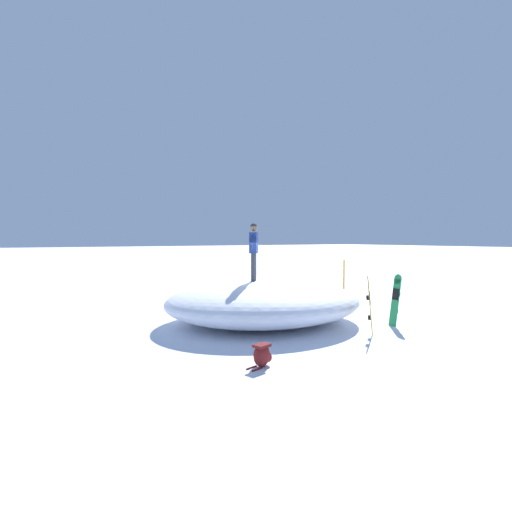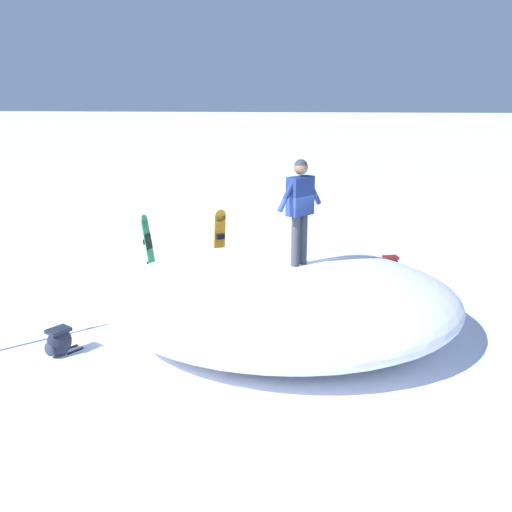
{
  "view_description": "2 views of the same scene",
  "coord_description": "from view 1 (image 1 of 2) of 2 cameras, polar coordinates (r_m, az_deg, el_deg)",
  "views": [
    {
      "loc": [
        -10.5,
        7.19,
        2.63
      ],
      "look_at": [
        -0.49,
        1.08,
        2.1
      ],
      "focal_mm": 27.69,
      "sensor_mm": 36.0,
      "label": 1
    },
    {
      "loc": [
        9.34,
        1.16,
        4.14
      ],
      "look_at": [
        -0.29,
        0.14,
        1.37
      ],
      "focal_mm": 40.19,
      "sensor_mm": 36.0,
      "label": 2
    }
  ],
  "objects": [
    {
      "name": "snowboard_secondary_upright",
      "position": [
        12.62,
        19.53,
        -5.9
      ],
      "size": [
        0.33,
        0.27,
        1.56
      ],
      "color": "#1E8C47",
      "rests_on": "ground"
    },
    {
      "name": "trail_marker_pole",
      "position": [
        16.26,
        12.58,
        -3.49
      ],
      "size": [
        0.1,
        0.1,
        1.78
      ],
      "color": "orange",
      "rests_on": "ground"
    },
    {
      "name": "snowboarder_standing",
      "position": [
        12.19,
        -0.33,
        1.45
      ],
      "size": [
        0.88,
        0.73,
        1.79
      ],
      "color": "#333842",
      "rests_on": "snow_mound"
    },
    {
      "name": "snow_mound",
      "position": [
        12.41,
        1.2,
        -6.59
      ],
      "size": [
        5.54,
        6.4,
        1.31
      ],
      "primitive_type": "ellipsoid",
      "rotation": [
        0.0,
        0.0,
        3.11
      ],
      "color": "white",
      "rests_on": "ground"
    },
    {
      "name": "backpack_far",
      "position": [
        8.33,
        0.9,
        -14.07
      ],
      "size": [
        0.38,
        0.63,
        0.48
      ],
      "color": "maroon",
      "rests_on": "ground"
    },
    {
      "name": "backpack_near",
      "position": [
        15.63,
        9.51,
        -6.26
      ],
      "size": [
        0.65,
        0.53,
        0.48
      ],
      "color": "#1E2333",
      "rests_on": "ground"
    },
    {
      "name": "ground",
      "position": [
        12.99,
        2.97,
        -9.12
      ],
      "size": [
        240.0,
        240.0,
        0.0
      ],
      "primitive_type": "plane",
      "color": "white"
    },
    {
      "name": "snowboard_primary_upright",
      "position": [
        11.21,
        16.09,
        -6.67
      ],
      "size": [
        0.31,
        0.32,
        1.64
      ],
      "color": "orange",
      "rests_on": "ground"
    }
  ]
}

